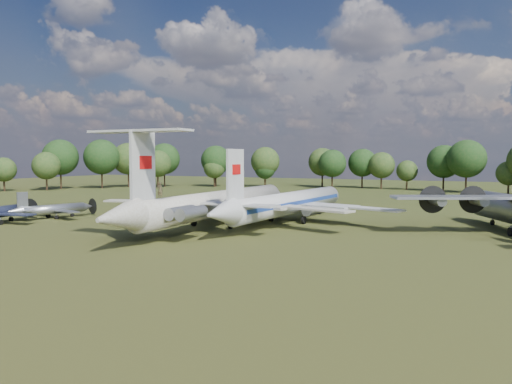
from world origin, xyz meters
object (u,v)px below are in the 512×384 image
at_px(il62_airliner, 219,208).
at_px(small_prop_northwest, 54,211).
at_px(person_on_il62, 160,190).
at_px(tu104_jet, 290,207).

height_order(il62_airliner, small_prop_northwest, il62_airliner).
distance_m(small_prop_northwest, person_on_il62, 29.20).
bearing_deg(person_on_il62, tu104_jet, -117.95).
relative_size(il62_airliner, person_on_il62, 26.59).
xyz_separation_m(small_prop_northwest, person_on_il62, (27.08, -9.87, 4.66)).
relative_size(tu104_jet, small_prop_northwest, 2.98).
xyz_separation_m(tu104_jet, small_prop_northwest, (-34.58, -11.42, -1.12)).
bearing_deg(small_prop_northwest, person_on_il62, -2.89).
bearing_deg(small_prop_northwest, il62_airliner, 24.77).
height_order(il62_airliner, tu104_jet, il62_airliner).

